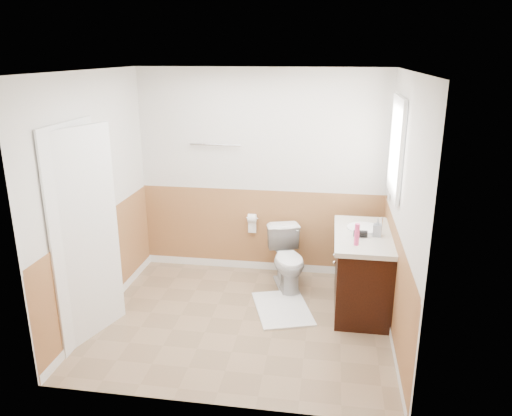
% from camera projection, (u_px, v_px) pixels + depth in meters
% --- Properties ---
extents(floor, '(3.00, 3.00, 0.00)m').
position_uv_depth(floor, '(243.00, 320.00, 5.12)').
color(floor, '#8C7051').
rests_on(floor, ground).
extents(ceiling, '(3.00, 3.00, 0.00)m').
position_uv_depth(ceiling, '(241.00, 71.00, 4.36)').
color(ceiling, white).
rests_on(ceiling, floor).
extents(wall_back, '(3.00, 0.00, 3.00)m').
position_uv_depth(wall_back, '(261.00, 174.00, 5.96)').
color(wall_back, silver).
rests_on(wall_back, floor).
extents(wall_front, '(3.00, 0.00, 3.00)m').
position_uv_depth(wall_front, '(209.00, 259.00, 3.51)').
color(wall_front, silver).
rests_on(wall_front, floor).
extents(wall_left, '(0.00, 3.00, 3.00)m').
position_uv_depth(wall_left, '(95.00, 199.00, 4.96)').
color(wall_left, silver).
rests_on(wall_left, floor).
extents(wall_right, '(0.00, 3.00, 3.00)m').
position_uv_depth(wall_right, '(402.00, 213.00, 4.52)').
color(wall_right, silver).
rests_on(wall_right, floor).
extents(wainscot_back, '(3.00, 0.00, 3.00)m').
position_uv_depth(wainscot_back, '(261.00, 232.00, 6.18)').
color(wainscot_back, '#9E693F').
rests_on(wainscot_back, floor).
extents(wainscot_front, '(3.00, 0.00, 3.00)m').
position_uv_depth(wainscot_front, '(212.00, 349.00, 3.75)').
color(wainscot_front, '#9E693F').
rests_on(wainscot_front, floor).
extents(wainscot_left, '(0.00, 2.60, 2.60)m').
position_uv_depth(wainscot_left, '(104.00, 267.00, 5.18)').
color(wainscot_left, '#9E693F').
rests_on(wainscot_left, floor).
extents(wainscot_right, '(0.00, 2.60, 2.60)m').
position_uv_depth(wainscot_right, '(394.00, 287.00, 4.75)').
color(wainscot_right, '#9E693F').
rests_on(wainscot_right, floor).
extents(toilet, '(0.58, 0.77, 0.70)m').
position_uv_depth(toilet, '(288.00, 259.00, 5.75)').
color(toilet, silver).
rests_on(toilet, floor).
extents(bath_mat, '(0.77, 0.93, 0.02)m').
position_uv_depth(bath_mat, '(282.00, 309.00, 5.32)').
color(bath_mat, white).
rests_on(bath_mat, floor).
extents(vanity_cabinet, '(0.55, 1.10, 0.80)m').
position_uv_depth(vanity_cabinet, '(362.00, 273.00, 5.27)').
color(vanity_cabinet, black).
rests_on(vanity_cabinet, floor).
extents(vanity_knob_left, '(0.03, 0.03, 0.03)m').
position_uv_depth(vanity_knob_left, '(334.00, 262.00, 5.17)').
color(vanity_knob_left, silver).
rests_on(vanity_knob_left, vanity_cabinet).
extents(vanity_knob_right, '(0.03, 0.03, 0.03)m').
position_uv_depth(vanity_knob_right, '(334.00, 255.00, 5.36)').
color(vanity_knob_right, silver).
rests_on(vanity_knob_right, vanity_cabinet).
extents(countertop, '(0.60, 1.15, 0.05)m').
position_uv_depth(countertop, '(364.00, 236.00, 5.14)').
color(countertop, beige).
rests_on(countertop, vanity_cabinet).
extents(sink_basin, '(0.36, 0.36, 0.02)m').
position_uv_depth(sink_basin, '(364.00, 228.00, 5.27)').
color(sink_basin, white).
rests_on(sink_basin, countertop).
extents(faucet, '(0.02, 0.02, 0.14)m').
position_uv_depth(faucet, '(382.00, 224.00, 5.23)').
color(faucet, silver).
rests_on(faucet, countertop).
extents(lotion_bottle, '(0.05, 0.05, 0.22)m').
position_uv_depth(lotion_bottle, '(357.00, 234.00, 4.80)').
color(lotion_bottle, '#EA3C7C').
rests_on(lotion_bottle, countertop).
extents(soap_dispenser, '(0.10, 0.10, 0.19)m').
position_uv_depth(soap_dispenser, '(377.00, 227.00, 5.04)').
color(soap_dispenser, gray).
rests_on(soap_dispenser, countertop).
extents(hair_dryer_body, '(0.14, 0.07, 0.07)m').
position_uv_depth(hair_dryer_body, '(360.00, 234.00, 5.04)').
color(hair_dryer_body, black).
rests_on(hair_dryer_body, countertop).
extents(hair_dryer_handle, '(0.03, 0.03, 0.07)m').
position_uv_depth(hair_dryer_handle, '(357.00, 235.00, 5.08)').
color(hair_dryer_handle, black).
rests_on(hair_dryer_handle, countertop).
extents(mirror_panel, '(0.02, 0.35, 0.90)m').
position_uv_depth(mirror_panel, '(390.00, 157.00, 5.47)').
color(mirror_panel, silver).
rests_on(mirror_panel, wall_right).
extents(window_frame, '(0.04, 0.80, 1.00)m').
position_uv_depth(window_frame, '(396.00, 147.00, 4.92)').
color(window_frame, white).
rests_on(window_frame, wall_right).
extents(window_glass, '(0.01, 0.70, 0.90)m').
position_uv_depth(window_glass, '(398.00, 147.00, 4.92)').
color(window_glass, white).
rests_on(window_glass, wall_right).
extents(door, '(0.29, 0.78, 2.04)m').
position_uv_depth(door, '(86.00, 236.00, 4.59)').
color(door, white).
rests_on(door, wall_left).
extents(door_frame, '(0.02, 0.92, 2.10)m').
position_uv_depth(door_frame, '(78.00, 235.00, 4.59)').
color(door_frame, white).
rests_on(door_frame, wall_left).
extents(door_knob, '(0.06, 0.06, 0.06)m').
position_uv_depth(door_knob, '(108.00, 231.00, 4.91)').
color(door_knob, silver).
rests_on(door_knob, door).
extents(towel_bar, '(0.62, 0.02, 0.02)m').
position_uv_depth(towel_bar, '(215.00, 145.00, 5.89)').
color(towel_bar, silver).
rests_on(towel_bar, wall_back).
extents(tp_holder_bar, '(0.14, 0.02, 0.02)m').
position_uv_depth(tp_holder_bar, '(252.00, 218.00, 6.07)').
color(tp_holder_bar, silver).
rests_on(tp_holder_bar, wall_back).
extents(tp_roll, '(0.10, 0.11, 0.11)m').
position_uv_depth(tp_roll, '(252.00, 218.00, 6.07)').
color(tp_roll, white).
rests_on(tp_roll, tp_holder_bar).
extents(tp_sheet, '(0.10, 0.01, 0.16)m').
position_uv_depth(tp_sheet, '(252.00, 227.00, 6.11)').
color(tp_sheet, white).
rests_on(tp_sheet, tp_roll).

